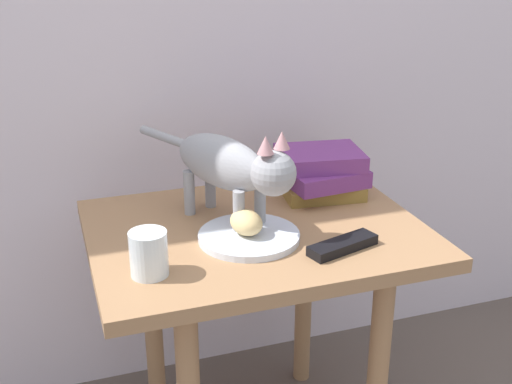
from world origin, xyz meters
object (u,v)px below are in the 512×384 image
side_table (256,267)px  tv_remote (343,245)px  cat (231,166)px  candle_jar (149,256)px  plate (249,236)px  book_stack (321,173)px  bread_roll (246,222)px

side_table → tv_remote: (0.13, -0.15, 0.10)m
cat → candle_jar: size_ratio=5.20×
candle_jar → side_table: bearing=28.0°
plate → cat: cat is taller
plate → book_stack: 0.30m
candle_jar → cat: bearing=38.5°
side_table → cat: (-0.04, 0.03, 0.23)m
bread_roll → candle_jar: candle_jar is taller
cat → book_stack: bearing=21.1°
bread_roll → candle_jar: size_ratio=0.94×
side_table → candle_jar: (-0.25, -0.13, 0.13)m
candle_jar → tv_remote: (0.38, -0.02, -0.03)m
cat → book_stack: 0.28m
plate → cat: bearing=97.5°
cat → tv_remote: size_ratio=2.95×
side_table → candle_jar: bearing=-152.0°
side_table → cat: size_ratio=1.58×
candle_jar → tv_remote: 0.38m
book_stack → plate: bearing=-142.9°
bread_roll → cat: 0.13m
bread_roll → cat: bearing=93.8°
cat → candle_jar: 0.28m
plate → candle_jar: candle_jar is taller
plate → bread_roll: bearing=175.1°
bread_roll → cat: size_ratio=0.18×
bread_roll → cat: (-0.01, 0.08, 0.09)m
plate → side_table: bearing=58.0°
side_table → bread_roll: (-0.04, -0.05, 0.13)m
book_stack → candle_jar: size_ratio=2.49×
bread_roll → plate: bearing=-4.9°
side_table → bread_roll: 0.15m
side_table → book_stack: 0.28m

